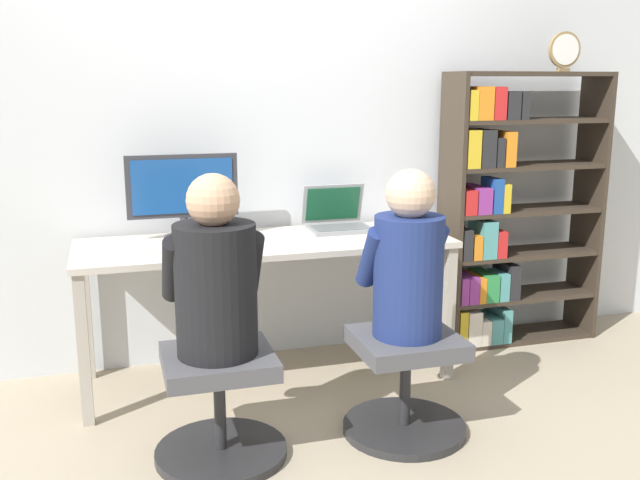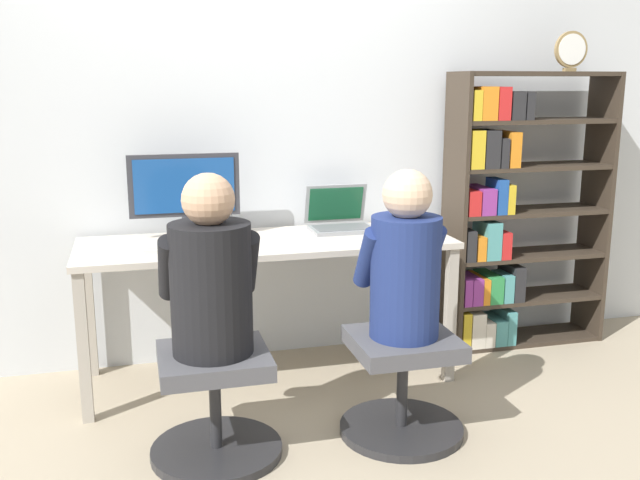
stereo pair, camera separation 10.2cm
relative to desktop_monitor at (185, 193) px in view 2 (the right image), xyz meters
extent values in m
plane|color=tan|center=(0.38, -0.47, -0.95)|extent=(14.00, 14.00, 0.00)
cube|color=silver|center=(0.38, 0.22, 0.35)|extent=(10.00, 0.05, 2.60)
cube|color=beige|center=(0.38, -0.16, -0.24)|extent=(1.84, 0.62, 0.03)
cube|color=#ADA497|center=(-0.50, -0.43, -0.60)|extent=(0.05, 0.05, 0.70)
cube|color=#ADA497|center=(1.26, -0.43, -0.60)|extent=(0.05, 0.05, 0.70)
cube|color=#ADA497|center=(-0.50, 0.11, -0.60)|extent=(0.05, 0.05, 0.70)
cube|color=#ADA497|center=(1.26, 0.11, -0.60)|extent=(0.05, 0.05, 0.70)
cylinder|color=#333338|center=(0.00, 0.00, -0.22)|extent=(0.20, 0.20, 0.01)
cylinder|color=#333338|center=(0.00, 0.00, -0.16)|extent=(0.04, 0.04, 0.10)
cube|color=#333338|center=(0.00, 0.00, 0.04)|extent=(0.55, 0.02, 0.31)
cube|color=#19478C|center=(0.00, -0.01, 0.04)|extent=(0.49, 0.01, 0.27)
cube|color=gray|center=(0.80, -0.05, -0.22)|extent=(0.34, 0.22, 0.02)
cube|color=slate|center=(0.80, -0.05, -0.20)|extent=(0.30, 0.17, 0.00)
cube|color=gray|center=(0.80, 0.09, -0.10)|extent=(0.34, 0.07, 0.21)
cube|color=#144C2D|center=(0.80, 0.08, -0.10)|extent=(0.30, 0.05, 0.18)
cube|color=silver|center=(-0.03, -0.25, -0.21)|extent=(0.38, 0.15, 0.02)
cube|color=#BAB8AD|center=(-0.03, -0.25, -0.20)|extent=(0.35, 0.12, 0.00)
ellipsoid|color=silver|center=(0.23, -0.22, -0.21)|extent=(0.06, 0.09, 0.03)
cylinder|color=#262628|center=(0.03, -0.87, -0.93)|extent=(0.54, 0.54, 0.04)
cylinder|color=#262628|center=(0.03, -0.87, -0.75)|extent=(0.05, 0.05, 0.34)
cube|color=#4C4C51|center=(0.03, -0.87, -0.54)|extent=(0.43, 0.41, 0.07)
cylinder|color=#262628|center=(0.82, -0.89, -0.93)|extent=(0.54, 0.54, 0.04)
cylinder|color=#262628|center=(0.82, -0.89, -0.75)|extent=(0.05, 0.05, 0.34)
cube|color=#4C4C51|center=(0.82, -0.89, -0.54)|extent=(0.43, 0.41, 0.07)
cylinder|color=black|center=(0.03, -0.87, -0.25)|extent=(0.32, 0.32, 0.52)
sphere|color=tan|center=(0.03, -0.87, 0.11)|extent=(0.20, 0.20, 0.20)
cylinder|color=black|center=(-0.13, -0.80, -0.17)|extent=(0.09, 0.23, 0.29)
cylinder|color=black|center=(0.18, -0.80, -0.17)|extent=(0.09, 0.23, 0.29)
cylinder|color=navy|center=(0.82, -0.89, -0.25)|extent=(0.29, 0.29, 0.51)
sphere|color=beige|center=(0.82, -0.89, 0.10)|extent=(0.20, 0.20, 0.20)
cylinder|color=navy|center=(0.69, -0.82, -0.18)|extent=(0.08, 0.22, 0.28)
cylinder|color=navy|center=(0.96, -0.82, -0.18)|extent=(0.08, 0.22, 0.28)
cube|color=#382D23|center=(1.46, 0.00, -0.18)|extent=(0.02, 0.29, 1.55)
cube|color=#382D23|center=(2.36, 0.00, -0.18)|extent=(0.02, 0.29, 1.55)
cube|color=#382D23|center=(1.91, 0.00, -0.94)|extent=(0.88, 0.28, 0.02)
cube|color=#382D23|center=(1.91, 0.00, -0.69)|extent=(0.88, 0.28, 0.02)
cube|color=#382D23|center=(1.91, 0.00, -0.43)|extent=(0.88, 0.28, 0.02)
cube|color=#382D23|center=(1.91, 0.00, -0.18)|extent=(0.88, 0.28, 0.02)
cube|color=#382D23|center=(1.91, 0.00, 0.08)|extent=(0.88, 0.28, 0.02)
cube|color=#382D23|center=(1.91, 0.00, 0.33)|extent=(0.88, 0.28, 0.02)
cube|color=#382D23|center=(1.91, 0.00, 0.58)|extent=(0.88, 0.28, 0.02)
cube|color=gold|center=(1.51, -0.03, -0.82)|extent=(0.05, 0.22, 0.21)
cube|color=silver|center=(1.58, -0.06, -0.83)|extent=(0.08, 0.16, 0.20)
cube|color=silver|center=(1.65, -0.06, -0.86)|extent=(0.06, 0.16, 0.14)
cube|color=teal|center=(1.72, -0.04, -0.85)|extent=(0.07, 0.21, 0.15)
cube|color=teal|center=(1.79, -0.02, -0.83)|extent=(0.05, 0.24, 0.19)
cube|color=#8C338C|center=(1.51, -0.06, -0.60)|extent=(0.05, 0.16, 0.15)
cube|color=#8C338C|center=(1.56, -0.04, -0.60)|extent=(0.06, 0.21, 0.15)
cube|color=orange|center=(1.62, -0.03, -0.60)|extent=(0.04, 0.23, 0.14)
cube|color=#2D8C47|center=(1.68, -0.03, -0.60)|extent=(0.08, 0.23, 0.15)
cube|color=teal|center=(1.75, -0.06, -0.60)|extent=(0.06, 0.17, 0.16)
cube|color=#262628|center=(1.82, -0.04, -0.57)|extent=(0.07, 0.21, 0.20)
cube|color=#262628|center=(1.51, -0.03, -0.34)|extent=(0.06, 0.22, 0.17)
cube|color=orange|center=(1.57, -0.06, -0.35)|extent=(0.05, 0.16, 0.13)
cube|color=teal|center=(1.65, -0.05, -0.32)|extent=(0.09, 0.19, 0.21)
cube|color=red|center=(1.72, -0.05, -0.35)|extent=(0.06, 0.19, 0.15)
cube|color=red|center=(1.52, -0.03, -0.10)|extent=(0.07, 0.22, 0.13)
cube|color=#8C338C|center=(1.60, -0.02, -0.10)|extent=(0.08, 0.24, 0.14)
cube|color=#1E4C9E|center=(1.68, -0.06, -0.07)|extent=(0.06, 0.16, 0.19)
cube|color=gold|center=(1.74, -0.02, -0.09)|extent=(0.04, 0.24, 0.16)
cube|color=gold|center=(1.52, -0.06, 0.19)|extent=(0.08, 0.16, 0.20)
cube|color=#262628|center=(1.61, -0.05, 0.19)|extent=(0.08, 0.18, 0.20)
cube|color=#262628|center=(1.68, -0.06, 0.17)|extent=(0.04, 0.16, 0.16)
cube|color=orange|center=(1.74, -0.02, 0.18)|extent=(0.06, 0.24, 0.19)
cube|color=gold|center=(1.51, -0.04, 0.42)|extent=(0.05, 0.21, 0.16)
cube|color=orange|center=(1.58, -0.06, 0.43)|extent=(0.09, 0.17, 0.18)
cube|color=red|center=(1.66, -0.03, 0.43)|extent=(0.07, 0.23, 0.17)
cube|color=#262628|center=(1.75, -0.04, 0.42)|extent=(0.08, 0.21, 0.15)
cube|color=#262628|center=(1.82, -0.06, 0.42)|extent=(0.05, 0.17, 0.15)
cube|color=olive|center=(2.06, -0.09, 0.60)|extent=(0.07, 0.03, 0.02)
cylinder|color=olive|center=(2.06, -0.09, 0.71)|extent=(0.19, 0.02, 0.19)
cylinder|color=white|center=(2.06, -0.10, 0.71)|extent=(0.16, 0.00, 0.16)
camera|label=1|loc=(-0.35, -3.52, 0.54)|focal=40.00mm
camera|label=2|loc=(-0.25, -3.55, 0.54)|focal=40.00mm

